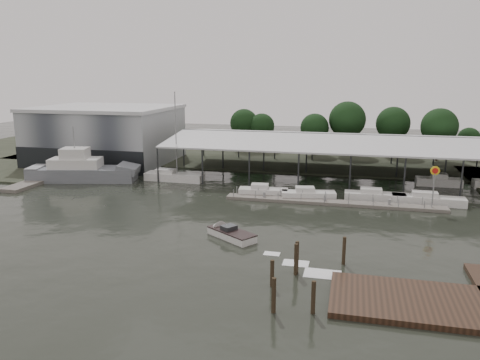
% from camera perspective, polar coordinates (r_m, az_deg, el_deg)
% --- Properties ---
extents(ground, '(200.00, 200.00, 0.00)m').
position_cam_1_polar(ground, '(54.80, -5.19, -4.71)').
color(ground, black).
rests_on(ground, ground).
extents(land_strip_far, '(140.00, 30.00, 0.30)m').
position_cam_1_polar(land_strip_far, '(94.41, 2.99, 2.86)').
color(land_strip_far, '#383D2E').
rests_on(land_strip_far, ground).
extents(land_strip_west, '(20.00, 40.00, 0.30)m').
position_cam_1_polar(land_strip_west, '(99.12, -21.80, 2.43)').
color(land_strip_west, '#383D2E').
rests_on(land_strip_west, ground).
extents(storage_warehouse, '(24.50, 20.50, 10.50)m').
position_cam_1_polar(storage_warehouse, '(91.91, -15.94, 5.38)').
color(storage_warehouse, '#989EA2').
rests_on(storage_warehouse, ground).
extents(covered_boat_shed, '(58.24, 24.00, 6.96)m').
position_cam_1_polar(covered_boat_shed, '(78.10, 13.50, 4.89)').
color(covered_boat_shed, silver).
rests_on(covered_boat_shed, ground).
extents(trawler_dock, '(3.00, 18.00, 0.50)m').
position_cam_1_polar(trawler_dock, '(80.59, -22.48, 0.25)').
color(trawler_dock, slate).
rests_on(trawler_dock, ground).
extents(floating_dock, '(28.00, 2.00, 1.40)m').
position_cam_1_polar(floating_dock, '(61.64, 11.23, -2.71)').
color(floating_dock, slate).
rests_on(floating_dock, ground).
extents(shell_fuel_sign, '(1.10, 0.18, 5.55)m').
position_cam_1_polar(shell_fuel_sign, '(61.53, 22.61, 0.08)').
color(shell_fuel_sign, gray).
rests_on(shell_fuel_sign, ground).
extents(boardwalk_platform, '(15.00, 12.00, 0.50)m').
position_cam_1_polar(boardwalk_platform, '(38.57, 24.12, -13.34)').
color(boardwalk_platform, '#372216').
rests_on(boardwalk_platform, ground).
extents(grey_trawler, '(17.58, 8.25, 8.84)m').
position_cam_1_polar(grey_trawler, '(77.32, -18.57, 1.07)').
color(grey_trawler, slate).
rests_on(grey_trawler, ground).
extents(white_sailboat, '(9.40, 2.82, 14.02)m').
position_cam_1_polar(white_sailboat, '(74.20, -8.11, 0.42)').
color(white_sailboat, white).
rests_on(white_sailboat, ground).
extents(speedboat_underway, '(15.08, 10.85, 2.00)m').
position_cam_1_polar(speedboat_underway, '(48.60, -1.43, -6.49)').
color(speedboat_underway, white).
rests_on(speedboat_underway, ground).
extents(moored_cruiser_0, '(6.87, 2.87, 1.70)m').
position_cam_1_polar(moored_cruiser_0, '(64.49, 2.80, -1.40)').
color(moored_cruiser_0, white).
rests_on(moored_cruiser_0, ground).
extents(moored_cruiser_1, '(7.44, 3.50, 1.70)m').
position_cam_1_polar(moored_cruiser_1, '(63.40, 8.29, -1.78)').
color(moored_cruiser_1, white).
rests_on(moored_cruiser_1, ground).
extents(moored_cruiser_2, '(7.88, 2.34, 1.70)m').
position_cam_1_polar(moored_cruiser_2, '(64.58, 16.04, -1.88)').
color(moored_cruiser_2, white).
rests_on(moored_cruiser_2, ground).
extents(moored_cruiser_3, '(9.04, 2.50, 1.70)m').
position_cam_1_polar(moored_cruiser_3, '(64.97, 21.93, -2.24)').
color(moored_cruiser_3, white).
rests_on(moored_cruiser_3, ground).
extents(mooring_pilings, '(5.72, 10.24, 3.43)m').
position_cam_1_polar(mooring_pilings, '(38.10, 7.39, -11.27)').
color(mooring_pilings, '#352A1A').
rests_on(mooring_pilings, ground).
extents(horizon_tree_line, '(69.04, 11.11, 11.04)m').
position_cam_1_polar(horizon_tree_line, '(97.54, 16.35, 6.33)').
color(horizon_tree_line, black).
rests_on(horizon_tree_line, ground).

